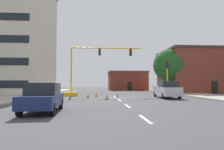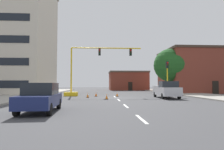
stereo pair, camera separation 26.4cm
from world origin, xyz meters
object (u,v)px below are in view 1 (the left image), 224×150
traffic_light_pole_right (167,71)px  tree_right_mid (170,65)px  traffic_cone_roadside_a (88,95)px  traffic_cone_roadside_c (117,94)px  traffic_cone_roadside_b (96,94)px  pickup_truck_silver (166,90)px  sedan_navy_near_left (43,97)px  traffic_cone_roadside_d (107,97)px  traffic_signal_gantry (82,79)px

traffic_light_pole_right → tree_right_mid: size_ratio=0.60×
traffic_cone_roadside_a → traffic_cone_roadside_c: size_ratio=1.03×
traffic_cone_roadside_b → pickup_truck_silver: bearing=-22.7°
sedan_navy_near_left → traffic_cone_roadside_d: size_ratio=7.51×
tree_right_mid → sedan_navy_near_left: size_ratio=1.76×
traffic_cone_roadside_b → traffic_cone_roadside_a: bearing=-113.4°
pickup_truck_silver → traffic_signal_gantry: bearing=156.3°
traffic_cone_roadside_c → traffic_light_pole_right: bearing=2.4°
pickup_truck_silver → traffic_cone_roadside_a: pickup_truck_silver is taller
sedan_navy_near_left → traffic_light_pole_right: bearing=48.3°
traffic_signal_gantry → traffic_cone_roadside_d: size_ratio=17.56×
pickup_truck_silver → traffic_cone_roadside_b: size_ratio=8.87×
pickup_truck_silver → traffic_cone_roadside_c: 6.54m
pickup_truck_silver → traffic_cone_roadside_a: size_ratio=8.92×
traffic_cone_roadside_c → traffic_cone_roadside_d: 4.98m
traffic_cone_roadside_a → traffic_cone_roadside_b: traffic_cone_roadside_b is taller
traffic_cone_roadside_b → traffic_cone_roadside_c: (2.83, -0.16, -0.01)m
traffic_signal_gantry → pickup_truck_silver: size_ratio=1.95×
pickup_truck_silver → traffic_cone_roadside_c: (-5.57, 3.35, -0.68)m
sedan_navy_near_left → traffic_cone_roadside_a: sedan_navy_near_left is taller
sedan_navy_near_left → traffic_cone_roadside_c: 15.36m
pickup_truck_silver → traffic_cone_roadside_c: pickup_truck_silver is taller
tree_right_mid → traffic_cone_roadside_d: (-12.02, -13.00, -4.76)m
sedan_navy_near_left → traffic_cone_roadside_a: bearing=80.2°
tree_right_mid → traffic_cone_roadside_c: 14.15m
sedan_navy_near_left → traffic_cone_roadside_b: 14.68m
traffic_signal_gantry → sedan_navy_near_left: size_ratio=2.34×
traffic_light_pole_right → traffic_cone_roadside_c: size_ratio=8.05×
traffic_cone_roadside_b → sedan_navy_near_left: bearing=-102.0°
traffic_signal_gantry → traffic_cone_roadside_d: traffic_signal_gantry is taller
sedan_navy_near_left → traffic_cone_roadside_d: 10.40m
traffic_cone_roadside_c → traffic_cone_roadside_a: bearing=-151.1°
pickup_truck_silver → sedan_navy_near_left: bearing=-136.6°
traffic_cone_roadside_a → traffic_cone_roadside_d: 3.44m
pickup_truck_silver → sedan_navy_near_left: size_ratio=1.20×
traffic_cone_roadside_c → traffic_cone_roadside_b: bearing=176.7°
traffic_light_pole_right → traffic_cone_roadside_d: traffic_light_pole_right is taller
traffic_cone_roadside_b → traffic_cone_roadside_d: traffic_cone_roadside_b is taller
tree_right_mid → traffic_cone_roadside_a: 18.26m
pickup_truck_silver → traffic_cone_roadside_d: (-7.15, -1.38, -0.68)m
traffic_light_pole_right → sedan_navy_near_left: bearing=-131.7°
traffic_cone_roadside_b → traffic_cone_roadside_d: bearing=-75.7°
sedan_navy_near_left → traffic_cone_roadside_a: size_ratio=7.44×
traffic_signal_gantry → traffic_cone_roadside_c: (4.83, -1.23, -2.05)m
traffic_signal_gantry → pickup_truck_silver: traffic_signal_gantry is taller
tree_right_mid → traffic_cone_roadside_a: (-14.25, -10.38, -4.76)m
traffic_signal_gantry → traffic_light_pole_right: size_ratio=2.23×
tree_right_mid → traffic_cone_roadside_d: tree_right_mid is taller
tree_right_mid → sedan_navy_near_left: (-16.33, -22.45, -4.17)m
sedan_navy_near_left → traffic_cone_roadside_b: (3.06, 14.34, -0.58)m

